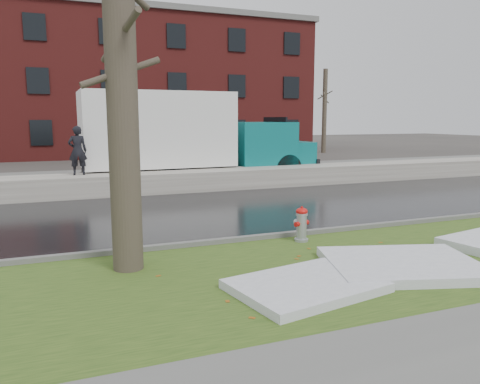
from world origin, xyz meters
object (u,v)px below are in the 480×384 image
object	(u,v)px
tree	(121,77)
box_truck	(186,136)
fire_hydrant	(301,223)
worker	(78,151)

from	to	relation	value
tree	box_truck	xyz separation A→B (m)	(3.89, 10.45, -1.40)
fire_hydrant	worker	world-z (taller)	worker
fire_hydrant	box_truck	xyz separation A→B (m)	(0.12, 9.92, 1.52)
fire_hydrant	tree	xyz separation A→B (m)	(-3.78, -0.53, 2.92)
fire_hydrant	box_truck	bearing A→B (deg)	71.90
tree	box_truck	world-z (taller)	tree
fire_hydrant	box_truck	world-z (taller)	box_truck
box_truck	worker	distance (m)	4.60
box_truck	worker	xyz separation A→B (m)	(-4.29, -1.62, -0.38)
fire_hydrant	box_truck	size ratio (longest dim) A/B	0.07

